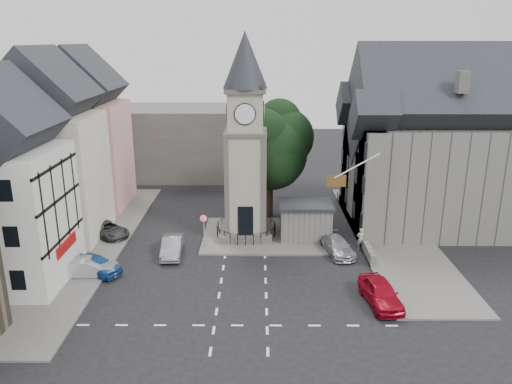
{
  "coord_description": "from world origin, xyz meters",
  "views": [
    {
      "loc": [
        0.98,
        -30.4,
        15.58
      ],
      "look_at": [
        0.83,
        5.0,
        4.75
      ],
      "focal_mm": 35.0,
      "sensor_mm": 36.0,
      "label": 1
    }
  ],
  "objects_px": {
    "clock_tower": "(246,139)",
    "stone_shelter": "(305,221)",
    "car_west_blue": "(95,265)",
    "pedestrian": "(361,239)",
    "car_east_red": "(381,293)"
  },
  "relations": [
    {
      "from": "clock_tower",
      "to": "stone_shelter",
      "type": "bearing_deg",
      "value": -5.84
    },
    {
      "from": "car_west_blue",
      "to": "pedestrian",
      "type": "height_order",
      "value": "pedestrian"
    },
    {
      "from": "stone_shelter",
      "to": "car_east_red",
      "type": "bearing_deg",
      "value": -70.59
    },
    {
      "from": "stone_shelter",
      "to": "pedestrian",
      "type": "bearing_deg",
      "value": -27.72
    },
    {
      "from": "car_east_red",
      "to": "pedestrian",
      "type": "height_order",
      "value": "pedestrian"
    },
    {
      "from": "car_west_blue",
      "to": "stone_shelter",
      "type": "bearing_deg",
      "value": -39.22
    },
    {
      "from": "stone_shelter",
      "to": "car_east_red",
      "type": "xyz_separation_m",
      "value": [
        3.7,
        -10.5,
        -0.79
      ]
    },
    {
      "from": "stone_shelter",
      "to": "car_west_blue",
      "type": "relative_size",
      "value": 1.07
    },
    {
      "from": "stone_shelter",
      "to": "pedestrian",
      "type": "xyz_separation_m",
      "value": [
        4.11,
        -2.16,
        -0.68
      ]
    },
    {
      "from": "stone_shelter",
      "to": "car_west_blue",
      "type": "xyz_separation_m",
      "value": [
        -15.11,
        -6.45,
        -0.86
      ]
    },
    {
      "from": "car_west_blue",
      "to": "car_east_red",
      "type": "relative_size",
      "value": 0.91
    },
    {
      "from": "clock_tower",
      "to": "car_west_blue",
      "type": "distance_m",
      "value": 14.48
    },
    {
      "from": "car_west_blue",
      "to": "clock_tower",
      "type": "bearing_deg",
      "value": -28.39
    },
    {
      "from": "car_east_red",
      "to": "pedestrian",
      "type": "relative_size",
      "value": 2.56
    },
    {
      "from": "car_west_blue",
      "to": "pedestrian",
      "type": "xyz_separation_m",
      "value": [
        19.22,
        4.29,
        0.18
      ]
    }
  ]
}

